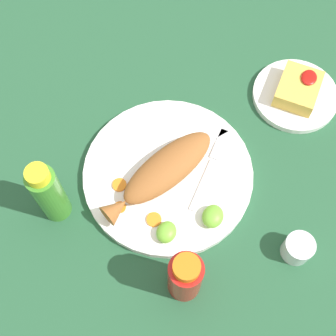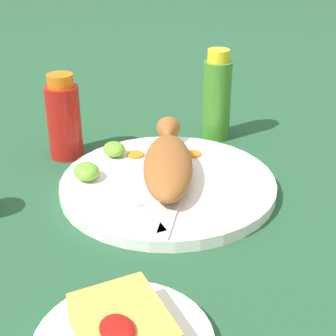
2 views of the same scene
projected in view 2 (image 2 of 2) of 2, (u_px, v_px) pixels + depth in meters
name	position (u px, v px, depth m)	size (l,w,h in m)	color
ground_plane	(168.00, 189.00, 0.81)	(4.00, 4.00, 0.00)	#235133
main_plate	(168.00, 184.00, 0.81)	(0.34, 0.34, 0.02)	white
fried_fish	(168.00, 162.00, 0.81)	(0.26, 0.17, 0.05)	#935628
fork_near	(172.00, 207.00, 0.73)	(0.16, 0.12, 0.00)	silver
fork_far	(138.00, 204.00, 0.74)	(0.19, 0.02, 0.00)	silver
carrot_slice_near	(193.00, 154.00, 0.88)	(0.03, 0.03, 0.00)	orange
carrot_slice_mid	(171.00, 147.00, 0.91)	(0.02, 0.02, 0.00)	orange
carrot_slice_far	(136.00, 155.00, 0.88)	(0.03, 0.03, 0.00)	orange
lime_wedge_main	(114.00, 149.00, 0.88)	(0.04, 0.04, 0.02)	#6BB233
lime_wedge_side	(86.00, 171.00, 0.80)	(0.05, 0.04, 0.03)	#6BB233
hot_sauce_bottle_red	(64.00, 119.00, 0.89)	(0.06, 0.06, 0.15)	#B21914
hot_sauce_bottle_green	(217.00, 97.00, 0.96)	(0.05, 0.05, 0.17)	#3D8428
fries_pile	(123.00, 327.00, 0.50)	(0.10, 0.08, 0.04)	gold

